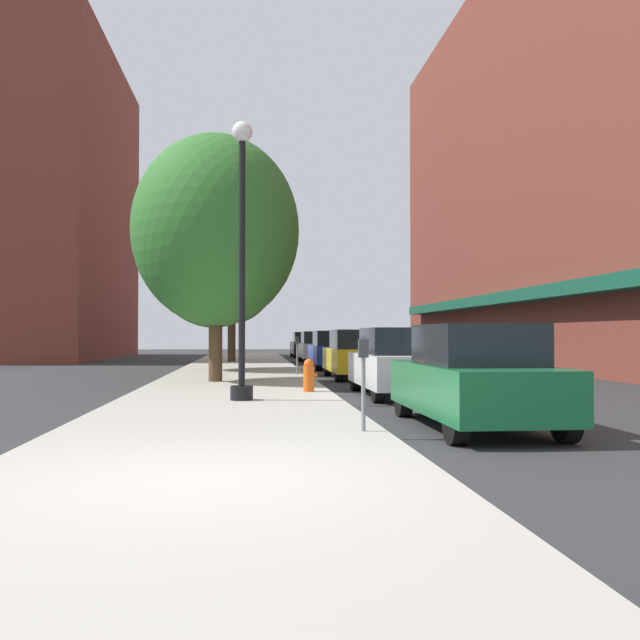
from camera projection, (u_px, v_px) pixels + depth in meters
The scene contains 17 objects.
ground_plane at pixel (349, 376), 24.86m from camera, with size 90.00×90.00×0.00m, color #2D2D30.
sidewalk_slab at pixel (238, 373), 25.45m from camera, with size 4.80×50.00×0.12m, color #A8A399.
building_right_brick at pixel (582, 147), 30.16m from camera, with size 6.80×40.00×19.62m.
building_far_background at pixel (66, 207), 42.44m from camera, with size 6.80×18.00×18.88m.
lamppost at pixel (242, 254), 14.43m from camera, with size 0.48×0.48×5.90m.
fire_hydrant at pixel (309, 375), 16.50m from camera, with size 0.33×0.26×0.79m.
parking_meter_near at pixel (363, 373), 9.77m from camera, with size 0.14×0.09×1.31m.
parking_meter_far at pixel (297, 350), 23.65m from camera, with size 0.14×0.09×1.31m.
tree_near at pixel (214, 252), 26.67m from camera, with size 5.15×5.15×7.55m.
tree_mid at pixel (232, 272), 34.89m from camera, with size 4.63×4.63×7.26m.
tree_far at pixel (216, 231), 20.20m from camera, with size 4.92×4.92×7.29m.
car_green at pixel (474, 378), 10.91m from camera, with size 1.80×4.30×1.66m.
car_white at pixel (398, 363), 16.60m from camera, with size 1.80×4.30×1.66m.
car_yellow at pixel (356, 355), 23.21m from camera, with size 1.80×4.30×1.66m.
car_blue at pixel (333, 350), 29.75m from camera, with size 1.80×4.30×1.66m.
car_silver at pixel (317, 347), 36.86m from camera, with size 1.80×4.30×1.66m.
car_black at pixel (306, 345), 44.19m from camera, with size 1.80×4.30×1.66m.
Camera 1 is at (0.44, -6.66, 1.50)m, focal length 38.40 mm.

